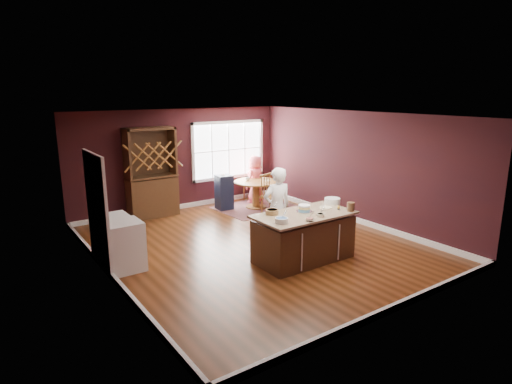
{
  "coord_description": "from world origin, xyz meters",
  "views": [
    {
      "loc": [
        -4.82,
        -7.01,
        3.19
      ],
      "look_at": [
        0.26,
        0.3,
        1.05
      ],
      "focal_mm": 30.0,
      "sensor_mm": 36.0,
      "label": 1
    }
  ],
  "objects_px": {
    "chair_south": "(271,195)",
    "seated_woman": "(255,179)",
    "chair_north": "(252,183)",
    "dryer": "(113,237)",
    "dining_table": "(256,189)",
    "toddler": "(226,180)",
    "washer": "(124,246)",
    "layer_cake": "(304,208)",
    "chair_east": "(278,188)",
    "hutch": "(151,173)",
    "baker": "(277,208)",
    "high_chair": "(224,192)",
    "kitchen_island": "(304,238)"
  },
  "relations": [
    {
      "from": "chair_south",
      "to": "seated_woman",
      "type": "xyz_separation_m",
      "value": [
        0.36,
        1.25,
        0.15
      ]
    },
    {
      "from": "chair_north",
      "to": "dryer",
      "type": "distance_m",
      "value": 5.19
    },
    {
      "from": "dining_table",
      "to": "seated_woman",
      "type": "bearing_deg",
      "value": 56.97
    },
    {
      "from": "toddler",
      "to": "washer",
      "type": "distance_m",
      "value": 4.36
    },
    {
      "from": "layer_cake",
      "to": "dryer",
      "type": "xyz_separation_m",
      "value": [
        -3.05,
        2.02,
        -0.55
      ]
    },
    {
      "from": "layer_cake",
      "to": "washer",
      "type": "distance_m",
      "value": 3.39
    },
    {
      "from": "dining_table",
      "to": "layer_cake",
      "type": "distance_m",
      "value": 3.74
    },
    {
      "from": "chair_east",
      "to": "hutch",
      "type": "xyz_separation_m",
      "value": [
        -3.43,
        0.82,
        0.68
      ]
    },
    {
      "from": "layer_cake",
      "to": "toddler",
      "type": "xyz_separation_m",
      "value": [
        0.54,
        3.83,
        -0.18
      ]
    },
    {
      "from": "hutch",
      "to": "baker",
      "type": "bearing_deg",
      "value": -71.39
    },
    {
      "from": "seated_woman",
      "to": "washer",
      "type": "distance_m",
      "value": 5.31
    },
    {
      "from": "dining_table",
      "to": "washer",
      "type": "distance_m",
      "value": 4.82
    },
    {
      "from": "chair_south",
      "to": "seated_woman",
      "type": "bearing_deg",
      "value": 59.35
    },
    {
      "from": "chair_south",
      "to": "seated_woman",
      "type": "height_order",
      "value": "seated_woman"
    },
    {
      "from": "high_chair",
      "to": "toddler",
      "type": "height_order",
      "value": "high_chair"
    },
    {
      "from": "chair_south",
      "to": "chair_north",
      "type": "bearing_deg",
      "value": 59.81
    },
    {
      "from": "chair_east",
      "to": "chair_south",
      "type": "distance_m",
      "value": 1.18
    },
    {
      "from": "layer_cake",
      "to": "chair_east",
      "type": "distance_m",
      "value": 4.1
    },
    {
      "from": "baker",
      "to": "chair_east",
      "type": "bearing_deg",
      "value": -120.53
    },
    {
      "from": "kitchen_island",
      "to": "dryer",
      "type": "bearing_deg",
      "value": 144.38
    },
    {
      "from": "toddler",
      "to": "layer_cake",
      "type": "bearing_deg",
      "value": -98.09
    },
    {
      "from": "kitchen_island",
      "to": "dryer",
      "type": "distance_m",
      "value": 3.64
    },
    {
      "from": "chair_south",
      "to": "high_chair",
      "type": "bearing_deg",
      "value": 108.45
    },
    {
      "from": "hutch",
      "to": "kitchen_island",
      "type": "bearing_deg",
      "value": -74.14
    },
    {
      "from": "chair_east",
      "to": "high_chair",
      "type": "bearing_deg",
      "value": 68.28
    },
    {
      "from": "toddler",
      "to": "dryer",
      "type": "xyz_separation_m",
      "value": [
        -3.59,
        -1.81,
        -0.38
      ]
    },
    {
      "from": "seated_woman",
      "to": "washer",
      "type": "height_order",
      "value": "seated_woman"
    },
    {
      "from": "seated_woman",
      "to": "washer",
      "type": "bearing_deg",
      "value": 8.79
    },
    {
      "from": "dryer",
      "to": "high_chair",
      "type": "bearing_deg",
      "value": 27.2
    },
    {
      "from": "chair_east",
      "to": "chair_north",
      "type": "relative_size",
      "value": 0.89
    },
    {
      "from": "hutch",
      "to": "dryer",
      "type": "relative_size",
      "value": 2.63
    },
    {
      "from": "dining_table",
      "to": "washer",
      "type": "bearing_deg",
      "value": -154.21
    },
    {
      "from": "kitchen_island",
      "to": "chair_south",
      "type": "xyz_separation_m",
      "value": [
        1.32,
        2.79,
        0.1
      ]
    },
    {
      "from": "dining_table",
      "to": "dryer",
      "type": "distance_m",
      "value": 4.58
    },
    {
      "from": "dining_table",
      "to": "baker",
      "type": "distance_m",
      "value": 3.14
    },
    {
      "from": "kitchen_island",
      "to": "washer",
      "type": "xyz_separation_m",
      "value": [
        -2.96,
        1.48,
        0.01
      ]
    },
    {
      "from": "layer_cake",
      "to": "high_chair",
      "type": "distance_m",
      "value": 3.9
    },
    {
      "from": "high_chair",
      "to": "dining_table",
      "type": "bearing_deg",
      "value": -19.61
    },
    {
      "from": "chair_south",
      "to": "toddler",
      "type": "xyz_separation_m",
      "value": [
        -0.69,
        1.14,
        0.27
      ]
    },
    {
      "from": "baker",
      "to": "layer_cake",
      "type": "bearing_deg",
      "value": 107.87
    },
    {
      "from": "chair_east",
      "to": "dryer",
      "type": "height_order",
      "value": "chair_east"
    },
    {
      "from": "kitchen_island",
      "to": "toddler",
      "type": "relative_size",
      "value": 7.38
    },
    {
      "from": "layer_cake",
      "to": "dryer",
      "type": "height_order",
      "value": "layer_cake"
    },
    {
      "from": "baker",
      "to": "washer",
      "type": "height_order",
      "value": "baker"
    },
    {
      "from": "baker",
      "to": "layer_cake",
      "type": "height_order",
      "value": "baker"
    },
    {
      "from": "high_chair",
      "to": "washer",
      "type": "height_order",
      "value": "high_chair"
    },
    {
      "from": "seated_woman",
      "to": "high_chair",
      "type": "distance_m",
      "value": 1.12
    },
    {
      "from": "high_chair",
      "to": "washer",
      "type": "distance_m",
      "value": 4.31
    },
    {
      "from": "seated_woman",
      "to": "high_chair",
      "type": "bearing_deg",
      "value": -14.89
    },
    {
      "from": "high_chair",
      "to": "toddler",
      "type": "distance_m",
      "value": 0.32
    }
  ]
}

